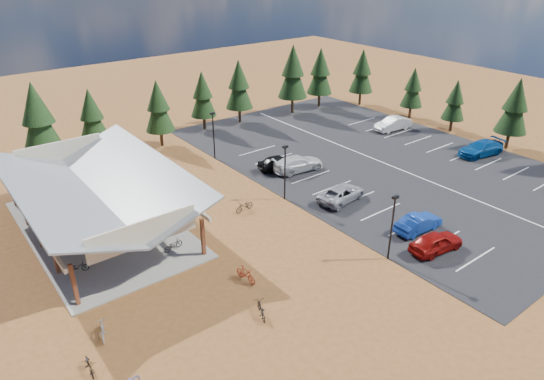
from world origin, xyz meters
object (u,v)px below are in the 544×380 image
object	(u,v)px
bike_1	(94,232)
bike_16	(244,206)
car_3	(298,163)
car_1	(418,223)
bike_0	(77,267)
car_4	(278,162)
trash_bin_0	(191,205)
bike_4	(173,245)
bike_pavilion	(94,186)
bike_5	(148,225)
lamp_post_1	(285,169)
bike_11	(246,274)
car_7	(481,148)
bike_6	(133,200)
bike_14	(178,202)
trash_bin_1	(171,207)
bike_3	(35,202)
bike_15	(174,213)
bike_2	(61,221)
lamp_post_2	(213,132)
bike_8	(89,365)
car_2	(341,194)
bike_12	(261,310)
lamp_post_0	(392,223)
car_0	(436,242)
car_9	(393,124)
bike_9	(103,330)
bike_7	(111,185)

from	to	relation	value
bike_1	bike_16	bearing A→B (deg)	-88.47
car_3	car_1	bearing A→B (deg)	-172.42
bike_0	car_4	bearing A→B (deg)	-62.64
trash_bin_0	bike_4	xyz separation A→B (m)	(-4.30, -4.93, 0.08)
bike_pavilion	bike_5	bearing A→B (deg)	-42.95
bike_0	lamp_post_1	bearing A→B (deg)	-76.75
bike_11	car_7	xyz separation A→B (m)	(33.29, 2.80, 0.28)
bike_11	car_3	xyz separation A→B (m)	(14.74, 11.84, 0.26)
bike_6	bike_14	distance (m)	3.98
car_1	trash_bin_1	bearing A→B (deg)	46.11
lamp_post_1	trash_bin_1	xyz separation A→B (m)	(-9.30, 4.08, -2.53)
lamp_post_1	bike_3	bearing A→B (deg)	146.61
bike_15	bike_2	bearing A→B (deg)	20.80
trash_bin_0	bike_5	size ratio (longest dim) A/B	0.57
bike_0	bike_3	distance (m)	12.06
car_3	car_7	world-z (taller)	car_7
bike_11	bike_3	bearing A→B (deg)	105.77
lamp_post_2	car_3	world-z (taller)	lamp_post_2
bike_6	bike_16	world-z (taller)	bike_6
bike_8	bike_6	bearing A→B (deg)	65.45
car_2	bike_4	bearing A→B (deg)	75.01
bike_2	bike_5	world-z (taller)	bike_2
trash_bin_1	bike_12	world-z (taller)	bike_12
car_1	car_2	distance (m)	7.58
lamp_post_0	car_0	bearing A→B (deg)	-22.58
lamp_post_0	lamp_post_1	size ratio (longest dim) A/B	1.00
bike_1	bike_14	xyz separation A→B (m)	(7.59, 0.72, -0.15)
lamp_post_2	bike_11	bearing A→B (deg)	-116.14
bike_6	bike_11	bearing A→B (deg)	-162.51
car_0	bike_0	bearing A→B (deg)	65.68
car_7	bike_2	bearing A→B (deg)	-96.31
bike_3	car_2	distance (m)	26.95
bike_0	car_3	bearing A→B (deg)	-67.06
bike_11	car_9	bearing A→B (deg)	16.16
bike_2	car_0	bearing A→B (deg)	-149.06
lamp_post_1	bike_14	bearing A→B (deg)	151.47
bike_3	bike_15	size ratio (longest dim) A/B	0.81
lamp_post_2	car_3	distance (m)	9.67
bike_9	car_0	xyz separation A→B (m)	(22.94, -6.35, 0.29)
trash_bin_1	bike_5	size ratio (longest dim) A/B	0.57
lamp_post_0	bike_5	bearing A→B (deg)	130.26
bike_15	bike_5	bearing A→B (deg)	59.42
bike_1	bike_9	world-z (taller)	bike_1
lamp_post_2	bike_15	xyz separation A→B (m)	(-9.64, -9.22, -2.43)
car_1	bike_15	bearing A→B (deg)	49.40
bike_6	bike_14	bearing A→B (deg)	-120.87
bike_7	car_0	distance (m)	29.04
bike_3	car_0	distance (m)	33.65
lamp_post_1	car_2	size ratio (longest dim) A/B	1.03
bike_9	car_1	bearing A→B (deg)	-169.81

